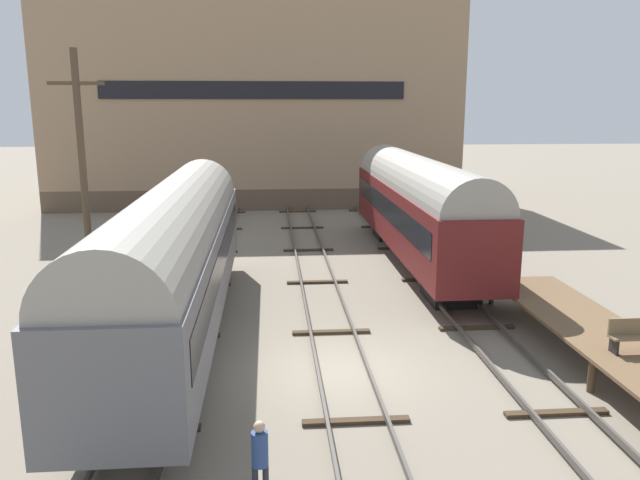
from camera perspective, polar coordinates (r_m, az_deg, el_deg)
The scene contains 11 objects.
ground_plane at distance 18.28m, azimuth 1.99°, elevation -11.88°, with size 200.00×200.00×0.00m, color slate.
track_left at distance 18.36m, azimuth -13.98°, elevation -11.66°, with size 2.60×60.00×0.26m.
track_middle at distance 18.22m, azimuth 1.99°, elevation -11.47°, with size 2.60×60.00×0.26m.
track_right at distance 19.40m, azimuth 17.01°, elevation -10.50°, with size 2.60×60.00×0.26m.
train_car_maroon at distance 29.85m, azimuth 8.86°, elevation 3.36°, with size 2.95×18.03×5.12m.
train_car_grey at distance 20.36m, azimuth -13.03°, elevation -1.07°, with size 2.94×18.32×5.06m.
station_platform at distance 18.73m, azimuth 26.83°, elevation -9.60°, with size 2.58×15.37×1.00m.
bench at distance 18.79m, azimuth 26.84°, elevation -7.70°, with size 1.40×0.40×0.91m.
person_worker at distance 12.44m, azimuth -5.52°, elevation -18.95°, with size 0.32×0.32×1.73m.
utility_pole at distance 22.48m, azimuth -20.75°, elevation 4.64°, with size 1.80×0.24×9.26m.
warehouse_building at distance 50.44m, azimuth -5.91°, elevation 12.46°, with size 29.97×12.17×15.33m.
Camera 1 is at (-1.98, -16.55, 7.49)m, focal length 35.00 mm.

